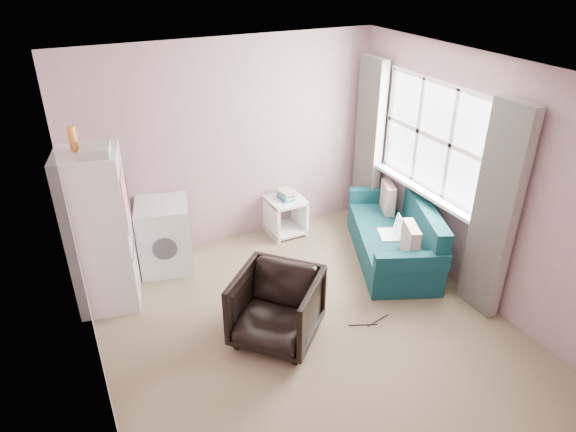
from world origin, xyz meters
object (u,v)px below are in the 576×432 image
object	(u,v)px
armchair	(276,305)
sofa	(397,237)
fridge	(100,231)
washing_machine	(165,235)
side_table	(286,213)

from	to	relation	value
armchair	sofa	world-z (taller)	sofa
armchair	fridge	world-z (taller)	fridge
fridge	washing_machine	xyz separation A→B (m)	(0.70, 0.40, -0.43)
armchair	fridge	bearing A→B (deg)	-178.02
armchair	sofa	bearing A→B (deg)	65.27
washing_machine	side_table	size ratio (longest dim) A/B	1.34
fridge	armchair	bearing A→B (deg)	-31.69
fridge	washing_machine	world-z (taller)	fridge
side_table	washing_machine	bearing A→B (deg)	-176.06
washing_machine	sofa	distance (m)	2.72
fridge	side_table	bearing A→B (deg)	24.65
armchair	side_table	world-z (taller)	armchair
armchair	side_table	size ratio (longest dim) A/B	1.26
armchair	side_table	bearing A→B (deg)	107.66
washing_machine	side_table	distance (m)	1.60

